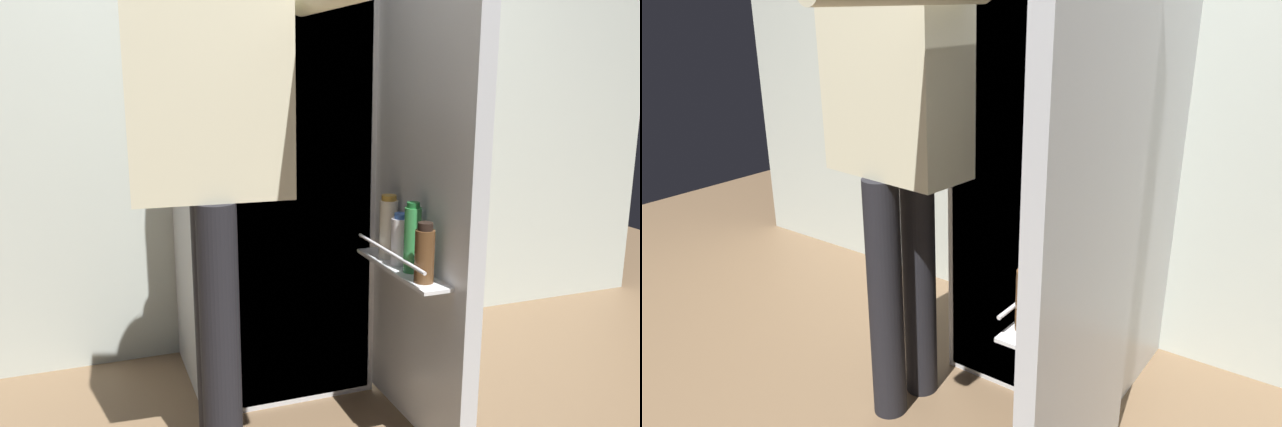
{
  "view_description": "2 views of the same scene",
  "coord_description": "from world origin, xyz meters",
  "views": [
    {
      "loc": [
        -0.71,
        -1.95,
        1.28
      ],
      "look_at": [
        0.01,
        -0.01,
        0.8
      ],
      "focal_mm": 37.44,
      "sensor_mm": 36.0,
      "label": 1
    },
    {
      "loc": [
        0.93,
        -1.45,
        1.43
      ],
      "look_at": [
        -0.05,
        -0.07,
        0.82
      ],
      "focal_mm": 33.83,
      "sensor_mm": 36.0,
      "label": 2
    }
  ],
  "objects": [
    {
      "name": "kitchen_wall",
      "position": [
        0.0,
        0.91,
        1.27
      ],
      "size": [
        4.4,
        0.1,
        2.53
      ],
      "primitive_type": "cube",
      "color": "beige",
      "rests_on": "ground_plane"
    },
    {
      "name": "refrigerator",
      "position": [
        0.03,
        0.5,
        0.88
      ],
      "size": [
        0.72,
        1.25,
        1.77
      ],
      "color": "silver",
      "rests_on": "ground_plane"
    },
    {
      "name": "person",
      "position": [
        -0.32,
        -0.02,
        1.08
      ],
      "size": [
        0.58,
        0.82,
        1.76
      ],
      "color": "black",
      "rests_on": "ground_plane"
    }
  ]
}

